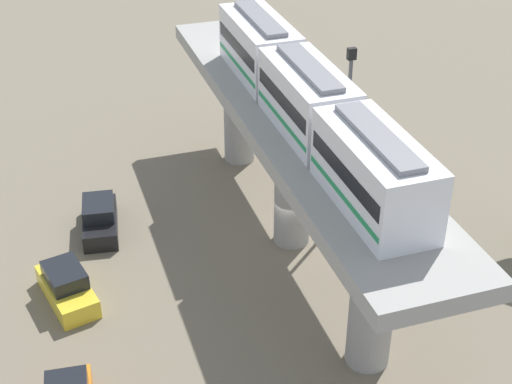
{
  "coord_description": "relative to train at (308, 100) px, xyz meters",
  "views": [
    {
      "loc": [
        -12.09,
        -30.71,
        23.53
      ],
      "look_at": [
        -2.5,
        -1.55,
        4.43
      ],
      "focal_mm": 52.91,
      "sensor_mm": 36.0,
      "label": 1
    }
  ],
  "objects": [
    {
      "name": "viaduct",
      "position": [
        0.0,
        1.55,
        -3.31
      ],
      "size": [
        5.2,
        28.85,
        7.38
      ],
      "color": "#999691",
      "rests_on": "ground"
    },
    {
      "name": "signal_post",
      "position": [
        3.4,
        2.79,
        -3.4
      ],
      "size": [
        0.44,
        0.28,
        9.98
      ],
      "color": "#4C4C51",
      "rests_on": "ground"
    },
    {
      "name": "ground_plane",
      "position": [
        0.0,
        1.55,
        -8.91
      ],
      "size": [
        120.0,
        120.0,
        0.0
      ],
      "primitive_type": "plane",
      "color": "#706654"
    },
    {
      "name": "train",
      "position": [
        0.0,
        0.0,
        0.0
      ],
      "size": [
        2.64,
        20.5,
        3.24
      ],
      "color": "white",
      "rests_on": "viaduct"
    },
    {
      "name": "parked_car_yellow",
      "position": [
        -11.89,
        0.31,
        -8.17
      ],
      "size": [
        2.68,
        4.49,
        1.76
      ],
      "rotation": [
        0.0,
        0.0,
        0.22
      ],
      "color": "yellow",
      "rests_on": "ground"
    },
    {
      "name": "parked_car_black",
      "position": [
        -9.55,
        5.66,
        -8.17
      ],
      "size": [
        2.37,
        4.41,
        1.76
      ],
      "rotation": [
        0.0,
        0.0,
        -0.14
      ],
      "color": "black",
      "rests_on": "ground"
    }
  ]
}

